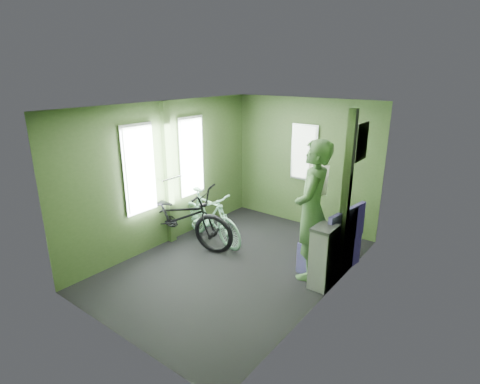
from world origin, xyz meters
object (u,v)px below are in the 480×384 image
at_px(bicycle_mint, 211,242).
at_px(waste_box, 323,257).
at_px(bicycle_black, 179,246).
at_px(bench_seat, 331,250).
at_px(passenger, 312,210).

bearing_deg(bicycle_mint, waste_box, -81.61).
distance_m(bicycle_black, waste_box, 2.44).
bearing_deg(bench_seat, passenger, -106.80).
relative_size(bicycle_black, passenger, 1.02).
relative_size(passenger, waste_box, 2.24).
bearing_deg(bicycle_black, waste_box, -95.88).
relative_size(bicycle_mint, bench_seat, 1.58).
distance_m(passenger, bench_seat, 0.79).
relative_size(bicycle_black, waste_box, 2.29).
bearing_deg(bicycle_mint, bench_seat, -66.44).
bearing_deg(waste_box, passenger, 149.71).
height_order(bicycle_mint, bench_seat, bench_seat).
xyz_separation_m(bicycle_mint, waste_box, (2.07, -0.12, 0.43)).
height_order(bicycle_black, passenger, passenger).
xyz_separation_m(passenger, bench_seat, (0.17, 0.37, -0.68)).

